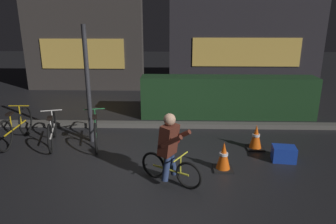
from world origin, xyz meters
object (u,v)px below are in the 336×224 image
(traffic_cone_near, at_px, (224,157))
(cyclist, at_px, (170,148))
(parked_bike_leftmost, at_px, (16,127))
(parked_bike_center_left, at_px, (96,130))
(street_post, at_px, (88,86))
(traffic_cone_far, at_px, (256,137))
(blue_crate, at_px, (284,154))
(parked_bike_left_mid, at_px, (52,130))

(traffic_cone_near, relative_size, cyclist, 0.44)
(parked_bike_leftmost, height_order, cyclist, cyclist)
(cyclist, bearing_deg, parked_bike_center_left, 166.58)
(street_post, distance_m, parked_bike_leftmost, 1.93)
(street_post, xyz_separation_m, traffic_cone_far, (3.63, -0.32, -1.03))
(street_post, relative_size, blue_crate, 5.88)
(street_post, xyz_separation_m, blue_crate, (4.05, -0.90, -1.14))
(street_post, height_order, parked_bike_center_left, street_post)
(traffic_cone_near, height_order, traffic_cone_far, traffic_cone_near)
(parked_bike_left_mid, height_order, parked_bike_center_left, parked_bike_center_left)
(parked_bike_leftmost, height_order, parked_bike_center_left, parked_bike_leftmost)
(parked_bike_center_left, bearing_deg, cyclist, -148.24)
(parked_bike_leftmost, bearing_deg, traffic_cone_far, -94.60)
(parked_bike_leftmost, distance_m, blue_crate, 5.80)
(parked_bike_center_left, bearing_deg, street_post, 29.42)
(street_post, relative_size, parked_bike_center_left, 1.63)
(street_post, distance_m, traffic_cone_far, 3.79)
(parked_bike_center_left, height_order, traffic_cone_far, parked_bike_center_left)
(parked_bike_left_mid, bearing_deg, parked_bike_leftmost, 66.08)
(traffic_cone_near, bearing_deg, parked_bike_center_left, 156.59)
(parked_bike_leftmost, distance_m, parked_bike_center_left, 1.83)
(blue_crate, distance_m, cyclist, 2.44)
(cyclist, bearing_deg, parked_bike_leftmost, -175.13)
(traffic_cone_far, xyz_separation_m, cyclist, (-1.81, -1.46, 0.37))
(parked_bike_center_left, xyz_separation_m, traffic_cone_far, (3.49, -0.17, -0.08))
(street_post, bearing_deg, parked_bike_leftmost, -177.28)
(traffic_cone_near, height_order, blue_crate, traffic_cone_near)
(parked_bike_center_left, xyz_separation_m, blue_crate, (3.91, -0.75, -0.19))
(traffic_cone_near, bearing_deg, parked_bike_leftmost, 164.80)
(traffic_cone_far, relative_size, cyclist, 0.44)
(street_post, bearing_deg, traffic_cone_near, -24.89)
(traffic_cone_far, bearing_deg, street_post, 175.01)
(street_post, distance_m, blue_crate, 4.30)
(blue_crate, height_order, cyclist, cyclist)
(street_post, bearing_deg, blue_crate, -12.54)
(parked_bike_center_left, relative_size, cyclist, 1.27)
(traffic_cone_far, bearing_deg, parked_bike_left_mid, 178.45)
(parked_bike_center_left, bearing_deg, traffic_cone_near, -127.56)
(parked_bike_left_mid, bearing_deg, blue_crate, -114.50)
(parked_bike_left_mid, bearing_deg, cyclist, -137.19)
(street_post, height_order, parked_bike_left_mid, street_post)
(parked_bike_leftmost, relative_size, cyclist, 1.37)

